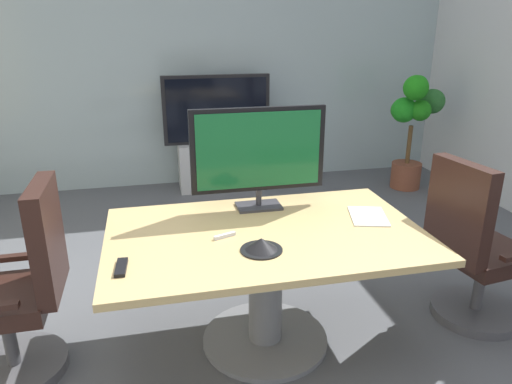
{
  "coord_description": "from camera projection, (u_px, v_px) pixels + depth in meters",
  "views": [
    {
      "loc": [
        -0.48,
        -2.31,
        1.84
      ],
      "look_at": [
        0.12,
        0.3,
        0.88
      ],
      "focal_mm": 33.18,
      "sensor_mm": 36.0,
      "label": 1
    }
  ],
  "objects": [
    {
      "name": "whiteboard_marker",
      "position": [
        225.0,
        236.0,
        2.59
      ],
      "size": [
        0.13,
        0.06,
        0.02
      ],
      "primitive_type": "cube",
      "rotation": [
        0.0,
        0.0,
        0.35
      ],
      "color": "silver",
      "rests_on": "conference_table"
    },
    {
      "name": "potted_plant",
      "position": [
        413.0,
        121.0,
        5.34
      ],
      "size": [
        0.62,
        0.54,
        1.32
      ],
      "color": "brown",
      "rests_on": "ground"
    },
    {
      "name": "tv_monitor",
      "position": [
        259.0,
        152.0,
        2.9
      ],
      "size": [
        0.84,
        0.18,
        0.64
      ],
      "color": "#333338",
      "rests_on": "conference_table"
    },
    {
      "name": "conference_table",
      "position": [
        266.0,
        263.0,
        2.73
      ],
      "size": [
        1.77,
        1.11,
        0.73
      ],
      "color": "tan",
      "rests_on": "ground"
    },
    {
      "name": "office_chair_left",
      "position": [
        22.0,
        299.0,
        2.52
      ],
      "size": [
        0.6,
        0.57,
        1.09
      ],
      "rotation": [
        0.0,
        0.0,
        -1.57
      ],
      "color": "#4C4C51",
      "rests_on": "ground"
    },
    {
      "name": "conference_phone",
      "position": [
        261.0,
        245.0,
        2.43
      ],
      "size": [
        0.22,
        0.22,
        0.07
      ],
      "color": "black",
      "rests_on": "conference_table"
    },
    {
      "name": "office_chair_right",
      "position": [
        473.0,
        257.0,
        2.97
      ],
      "size": [
        0.62,
        0.6,
        1.09
      ],
      "rotation": [
        0.0,
        0.0,
        1.71
      ],
      "color": "#4C4C51",
      "rests_on": "ground"
    },
    {
      "name": "ground_plane",
      "position": [
        248.0,
        348.0,
        2.84
      ],
      "size": [
        7.61,
        7.61,
        0.0
      ],
      "primitive_type": "plane",
      "color": "#515459"
    },
    {
      "name": "wall_back_glass_partition",
      "position": [
        187.0,
        62.0,
        5.39
      ],
      "size": [
        6.3,
        0.1,
        2.85
      ],
      "primitive_type": "cube",
      "color": "#9EB2B7",
      "rests_on": "ground"
    },
    {
      "name": "remote_control",
      "position": [
        121.0,
        267.0,
        2.26
      ],
      "size": [
        0.06,
        0.17,
        0.02
      ],
      "primitive_type": "cube",
      "rotation": [
        0.0,
        0.0,
        -0.06
      ],
      "color": "black",
      "rests_on": "conference_table"
    },
    {
      "name": "paper_notepad",
      "position": [
        368.0,
        216.0,
        2.86
      ],
      "size": [
        0.28,
        0.35,
        0.01
      ],
      "primitive_type": "cube",
      "rotation": [
        0.0,
        0.0,
        -0.28
      ],
      "color": "white",
      "rests_on": "conference_table"
    },
    {
      "name": "wall_display_unit",
      "position": [
        218.0,
        151.0,
        5.45
      ],
      "size": [
        1.2,
        0.36,
        1.31
      ],
      "color": "#B7BABC",
      "rests_on": "ground"
    }
  ]
}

